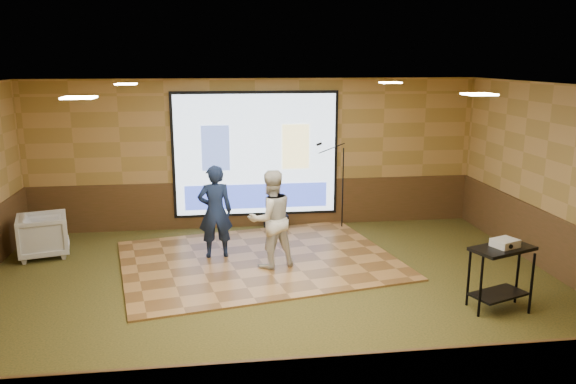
{
  "coord_description": "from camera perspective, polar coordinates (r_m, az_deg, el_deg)",
  "views": [
    {
      "loc": [
        -0.81,
        -7.64,
        3.36
      ],
      "look_at": [
        0.32,
        0.97,
        1.3
      ],
      "focal_mm": 35.0,
      "sensor_mm": 36.0,
      "label": 1
    }
  ],
  "objects": [
    {
      "name": "player_right",
      "position": [
        9.1,
        -1.76,
        -2.75
      ],
      "size": [
        0.94,
        0.83,
        1.61
      ],
      "primitive_type": "imported",
      "rotation": [
        0.0,
        0.0,
        3.47
      ],
      "color": "silver",
      "rests_on": "dance_floor"
    },
    {
      "name": "av_table",
      "position": [
        8.19,
        20.81,
        -7.12
      ],
      "size": [
        0.86,
        0.45,
        0.9
      ],
      "rotation": [
        0.0,
        0.0,
        0.36
      ],
      "color": "black",
      "rests_on": "ground"
    },
    {
      "name": "room_shell",
      "position": [
        7.79,
        -1.43,
        3.99
      ],
      "size": [
        9.04,
        7.04,
        3.02
      ],
      "color": "tan",
      "rests_on": "ground"
    },
    {
      "name": "downlight_nw",
      "position": [
        9.55,
        -16.13,
        10.49
      ],
      "size": [
        0.32,
        0.32,
        0.02
      ],
      "primitive_type": "cube",
      "color": "beige",
      "rests_on": "room_shell"
    },
    {
      "name": "ground",
      "position": [
        8.39,
        -1.34,
        -10.28
      ],
      "size": [
        9.0,
        9.0,
        0.0
      ],
      "primitive_type": "plane",
      "color": "#2B3217",
      "rests_on": "ground"
    },
    {
      "name": "mic_stand",
      "position": [
        11.4,
        5.27,
        -1.29
      ],
      "size": [
        0.7,
        0.29,
        1.78
      ],
      "rotation": [
        0.0,
        0.0,
        0.37
      ],
      "color": "black",
      "rests_on": "ground"
    },
    {
      "name": "downlight_ne",
      "position": [
        9.92,
        10.37,
        10.88
      ],
      "size": [
        0.32,
        0.32,
        0.02
      ],
      "primitive_type": "cube",
      "color": "beige",
      "rests_on": "room_shell"
    },
    {
      "name": "duffel_bag",
      "position": [
        11.42,
        -1.21,
        -3.03
      ],
      "size": [
        0.49,
        0.35,
        0.28
      ],
      "primitive_type": "cube",
      "rotation": [
        0.0,
        0.0,
        0.11
      ],
      "color": "black",
      "rests_on": "ground"
    },
    {
      "name": "projector",
      "position": [
        8.11,
        21.18,
        -4.85
      ],
      "size": [
        0.39,
        0.36,
        0.11
      ],
      "primitive_type": "cube",
      "rotation": [
        0.0,
        0.0,
        0.38
      ],
      "color": "silver",
      "rests_on": "av_table"
    },
    {
      "name": "dance_floor",
      "position": [
        9.68,
        -2.98,
        -6.89
      ],
      "size": [
        5.08,
        4.23,
        0.03
      ],
      "primitive_type": "cube",
      "rotation": [
        0.0,
        0.0,
        0.19
      ],
      "color": "#A6733D",
      "rests_on": "ground"
    },
    {
      "name": "player_left",
      "position": [
        9.63,
        -7.41,
        -1.97
      ],
      "size": [
        0.61,
        0.43,
        1.6
      ],
      "primitive_type": "imported",
      "rotation": [
        0.0,
        0.0,
        3.22
      ],
      "color": "#162345",
      "rests_on": "dance_floor"
    },
    {
      "name": "banquet_chair",
      "position": [
        10.67,
        -23.58,
        -4.06
      ],
      "size": [
        1.0,
        0.98,
        0.75
      ],
      "primitive_type": "imported",
      "rotation": [
        0.0,
        0.0,
        1.83
      ],
      "color": "gray",
      "rests_on": "ground"
    },
    {
      "name": "downlight_se",
      "position": [
        6.85,
        18.85,
        9.38
      ],
      "size": [
        0.32,
        0.32,
        0.02
      ],
      "primitive_type": "cube",
      "color": "beige",
      "rests_on": "room_shell"
    },
    {
      "name": "wainscot_back",
      "position": [
        11.52,
        -3.22,
        -1.19
      ],
      "size": [
        9.0,
        0.04,
        0.95
      ],
      "primitive_type": "cube",
      "color": "#463417",
      "rests_on": "ground"
    },
    {
      "name": "wainscot_right",
      "position": [
        9.73,
        26.0,
        -5.3
      ],
      "size": [
        0.04,
        7.0,
        0.95
      ],
      "primitive_type": "cube",
      "color": "#463417",
      "rests_on": "ground"
    },
    {
      "name": "downlight_sw",
      "position": [
        6.31,
        -20.46,
        8.98
      ],
      "size": [
        0.32,
        0.32,
        0.02
      ],
      "primitive_type": "cube",
      "color": "beige",
      "rests_on": "room_shell"
    },
    {
      "name": "projector_screen",
      "position": [
        11.27,
        -3.27,
        3.69
      ],
      "size": [
        3.32,
        0.06,
        2.52
      ],
      "color": "black",
      "rests_on": "room_shell"
    }
  ]
}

